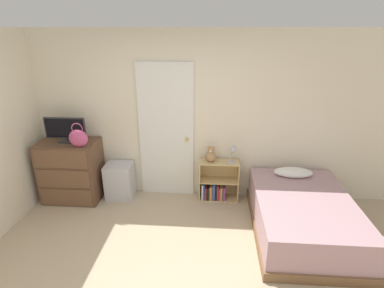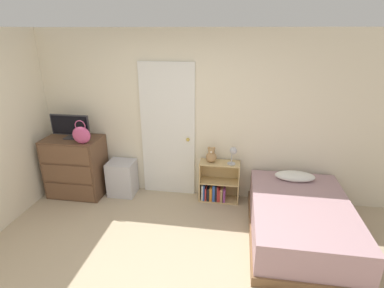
% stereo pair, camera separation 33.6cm
% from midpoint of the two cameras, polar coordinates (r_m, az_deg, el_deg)
% --- Properties ---
extents(wall_back, '(10.00, 0.06, 2.55)m').
position_cam_midpoint_polar(wall_back, '(4.56, -5.25, 5.09)').
color(wall_back, beige).
rests_on(wall_back, ground_plane).
extents(door_closed, '(0.84, 0.09, 2.09)m').
position_cam_midpoint_polar(door_closed, '(4.60, -7.00, 2.21)').
color(door_closed, white).
rests_on(door_closed, ground_plane).
extents(dresser, '(0.86, 0.56, 0.95)m').
position_cam_midpoint_polar(dresser, '(5.06, -23.74, -4.70)').
color(dresser, brown).
rests_on(dresser, ground_plane).
extents(tv, '(0.61, 0.16, 0.37)m').
position_cam_midpoint_polar(tv, '(4.84, -24.88, 2.55)').
color(tv, '#2D2D33').
rests_on(tv, dresser).
extents(handbag, '(0.27, 0.11, 0.35)m').
position_cam_midpoint_polar(handbag, '(4.57, -22.83, 1.04)').
color(handbag, '#C64C7F').
rests_on(handbag, dresser).
extents(storage_bin, '(0.42, 0.36, 0.56)m').
position_cam_midpoint_polar(storage_bin, '(4.94, -15.48, -6.77)').
color(storage_bin, silver).
rests_on(storage_bin, ground_plane).
extents(bookshelf, '(0.61, 0.26, 0.64)m').
position_cam_midpoint_polar(bookshelf, '(4.73, 2.60, -7.82)').
color(bookshelf, tan).
rests_on(bookshelf, ground_plane).
extents(teddy_bear, '(0.16, 0.16, 0.25)m').
position_cam_midpoint_polar(teddy_bear, '(4.51, 1.48, -2.13)').
color(teddy_bear, tan).
rests_on(teddy_bear, bookshelf).
extents(desk_lamp, '(0.14, 0.13, 0.28)m').
position_cam_midpoint_polar(desk_lamp, '(4.44, 5.64, -1.38)').
color(desk_lamp, '#B2B2B7').
rests_on(desk_lamp, bookshelf).
extents(bed, '(1.24, 1.80, 0.62)m').
position_cam_midpoint_polar(bed, '(4.20, 18.08, -12.79)').
color(bed, brown).
rests_on(bed, ground_plane).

